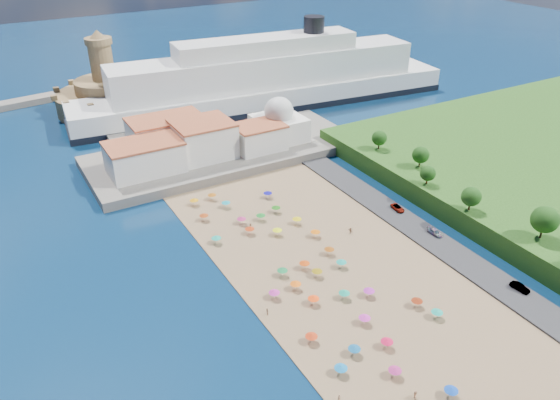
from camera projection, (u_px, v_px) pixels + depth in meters
ground at (319, 281)px, 124.24m from camera, size 700.00×700.00×0.00m
terrace at (224, 153)px, 183.21m from camera, size 90.00×36.00×3.00m
jetty at (130, 132)px, 200.32m from camera, size 18.00×70.00×2.40m
waterfront_buildings at (186, 142)px, 174.93m from camera, size 57.00×29.00×11.00m
domed_building at (279, 123)px, 186.78m from camera, size 16.00×16.00×15.00m
fortress at (107, 95)px, 220.40m from camera, size 40.00×40.00×32.40m
cruise_ship at (267, 82)px, 223.64m from camera, size 160.66×39.67×34.78m
beach_parasols at (335, 295)px, 116.45m from camera, size 30.52×115.38×2.20m
beachgoers at (334, 288)px, 120.27m from camera, size 36.27×94.34×1.86m
parked_cars at (460, 249)px, 133.32m from camera, size 2.71×60.95×1.44m
hillside_trees at (504, 207)px, 133.74m from camera, size 12.69×105.42×8.27m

